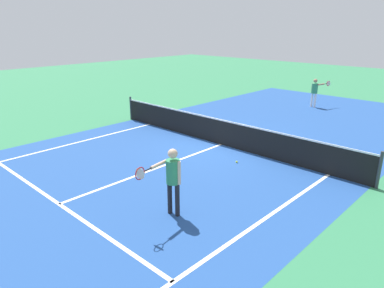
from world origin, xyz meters
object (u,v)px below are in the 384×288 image
at_px(player_far, 315,90).
at_px(tennis_ball_mid_court, 177,188).
at_px(tennis_ball_near_net, 237,162).
at_px(net, 221,132).
at_px(player_near, 172,175).

height_order(player_far, tennis_ball_mid_court, player_far).
xyz_separation_m(tennis_ball_near_net, tennis_ball_mid_court, (-0.02, -2.68, 0.00)).
bearing_deg(net, player_far, 92.74).
distance_m(net, tennis_ball_mid_court, 4.09).
distance_m(player_near, tennis_ball_mid_court, 1.69).
height_order(player_near, tennis_ball_near_net, player_near).
xyz_separation_m(player_near, player_far, (-2.84, 13.24, -0.08)).
bearing_deg(tennis_ball_mid_court, net, 111.89).
bearing_deg(net, tennis_ball_near_net, -35.53).
bearing_deg(player_near, player_far, 102.10).
relative_size(net, tennis_ball_mid_court, 166.25).
height_order(player_far, tennis_ball_near_net, player_far).
bearing_deg(player_near, tennis_ball_mid_court, 131.72).
height_order(net, player_far, player_far).
relative_size(tennis_ball_near_net, tennis_ball_mid_court, 1.00).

